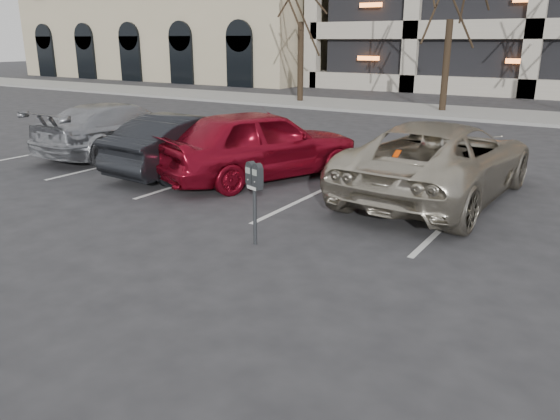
% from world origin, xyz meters
% --- Properties ---
extents(ground, '(140.00, 140.00, 0.00)m').
position_xyz_m(ground, '(0.00, 0.00, 0.00)').
color(ground, '#28282B').
rests_on(ground, ground).
extents(sidewalk, '(80.00, 4.00, 0.12)m').
position_xyz_m(sidewalk, '(0.00, 16.00, 0.06)').
color(sidewalk, gray).
rests_on(sidewalk, ground).
extents(stall_lines, '(16.90, 5.20, 0.00)m').
position_xyz_m(stall_lines, '(-1.40, 2.30, 0.01)').
color(stall_lines, silver).
rests_on(stall_lines, ground).
extents(parking_meter, '(0.34, 0.22, 1.25)m').
position_xyz_m(parking_meter, '(-0.80, -1.03, 0.96)').
color(parking_meter, black).
rests_on(parking_meter, ground).
extents(suv_silver, '(2.76, 5.53, 1.51)m').
position_xyz_m(suv_silver, '(0.75, 3.03, 0.75)').
color(suv_silver, '#BFB6A2').
rests_on(suv_silver, ground).
extents(car_red, '(3.52, 5.01, 1.58)m').
position_xyz_m(car_red, '(-3.05, 2.40, 0.79)').
color(car_red, maroon).
rests_on(car_red, ground).
extents(car_dark, '(1.67, 4.21, 1.36)m').
position_xyz_m(car_dark, '(-4.84, 2.08, 0.68)').
color(car_dark, black).
rests_on(car_dark, ground).
extents(car_silver, '(2.06, 4.84, 1.39)m').
position_xyz_m(car_silver, '(-7.82, 2.68, 0.70)').
color(car_silver, '#989A9F').
rests_on(car_silver, ground).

